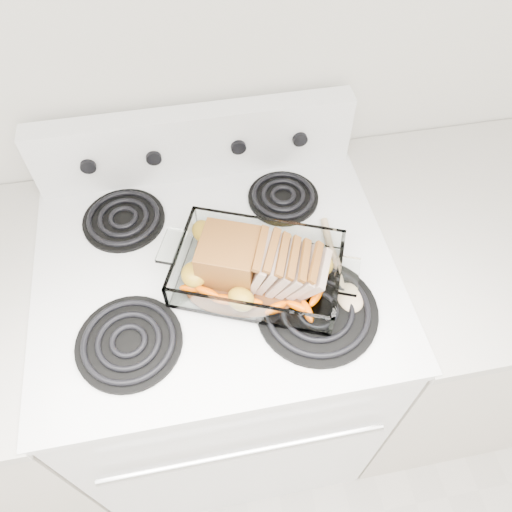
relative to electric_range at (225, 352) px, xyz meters
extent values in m
cube|color=white|center=(0.00, 0.00, -0.02)|extent=(0.76, 0.65, 0.92)
cube|color=black|center=(0.00, -0.32, -0.03)|extent=(0.65, 0.02, 0.55)
cylinder|color=silver|center=(0.00, -0.36, 0.26)|extent=(0.61, 0.02, 0.02)
cube|color=white|center=(0.00, 0.00, 0.44)|extent=(0.78, 0.67, 0.02)
cube|color=white|center=(0.00, 0.29, 0.54)|extent=(0.76, 0.06, 0.18)
cylinder|color=black|center=(-0.19, -0.16, 0.46)|extent=(0.21, 0.21, 0.01)
cylinder|color=black|center=(0.19, -0.16, 0.46)|extent=(0.25, 0.25, 0.01)
cylinder|color=black|center=(-0.19, 0.16, 0.46)|extent=(0.19, 0.19, 0.01)
cylinder|color=black|center=(0.19, 0.16, 0.46)|extent=(0.17, 0.17, 0.01)
cylinder|color=black|center=(-0.25, 0.26, 0.54)|extent=(0.04, 0.02, 0.04)
cylinder|color=black|center=(-0.10, 0.26, 0.54)|extent=(0.04, 0.02, 0.04)
cylinder|color=black|center=(0.10, 0.26, 0.54)|extent=(0.04, 0.02, 0.04)
cylinder|color=black|center=(0.25, 0.26, 0.54)|extent=(0.04, 0.02, 0.04)
cube|color=silver|center=(0.66, 0.00, -0.03)|extent=(0.55, 0.65, 0.90)
cube|color=silver|center=(0.66, 0.00, 0.43)|extent=(0.58, 0.68, 0.03)
cube|color=white|center=(0.09, -0.06, 0.47)|extent=(0.34, 0.22, 0.01)
cube|color=white|center=(0.09, -0.17, 0.50)|extent=(0.34, 0.01, 0.06)
cube|color=white|center=(0.09, 0.05, 0.50)|extent=(0.34, 0.01, 0.06)
cube|color=white|center=(-0.08, -0.06, 0.50)|extent=(0.01, 0.22, 0.06)
cube|color=white|center=(0.25, -0.06, 0.50)|extent=(0.01, 0.22, 0.06)
cylinder|color=#4C2813|center=(0.09, -0.06, 0.47)|extent=(0.20, 0.20, 0.00)
cube|color=brown|center=(0.03, -0.06, 0.52)|extent=(0.12, 0.12, 0.09)
cube|color=tan|center=(0.09, -0.06, 0.51)|extent=(0.04, 0.11, 0.09)
cube|color=tan|center=(0.11, -0.06, 0.51)|extent=(0.05, 0.11, 0.08)
cube|color=tan|center=(0.14, -0.06, 0.51)|extent=(0.05, 0.11, 0.08)
cube|color=tan|center=(0.16, -0.06, 0.51)|extent=(0.05, 0.10, 0.08)
cube|color=tan|center=(0.18, -0.06, 0.51)|extent=(0.05, 0.10, 0.07)
cube|color=tan|center=(0.20, -0.06, 0.51)|extent=(0.06, 0.10, 0.07)
ellipsoid|color=#EE4E00|center=(-0.05, -0.13, 0.48)|extent=(0.05, 0.02, 0.02)
ellipsoid|color=#EE4E00|center=(0.19, -0.13, 0.48)|extent=(0.05, 0.02, 0.02)
ellipsoid|color=#EE4E00|center=(0.23, -0.04, 0.48)|extent=(0.05, 0.02, 0.02)
ellipsoid|color=#EE4E00|center=(-0.06, -0.02, 0.48)|extent=(0.05, 0.02, 0.02)
ellipsoid|color=gold|center=(-0.06, 0.01, 0.49)|extent=(0.06, 0.05, 0.04)
ellipsoid|color=gold|center=(0.11, 0.02, 0.49)|extent=(0.06, 0.05, 0.04)
ellipsoid|color=gold|center=(0.20, -0.08, 0.49)|extent=(0.06, 0.05, 0.04)
cylinder|color=#C8B18C|center=(0.26, -0.03, 0.46)|extent=(0.03, 0.20, 0.02)
ellipsoid|color=#C8B18C|center=(0.26, -0.15, 0.46)|extent=(0.05, 0.07, 0.02)
camera|label=1|loc=(-0.03, -0.64, 1.35)|focal=35.00mm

